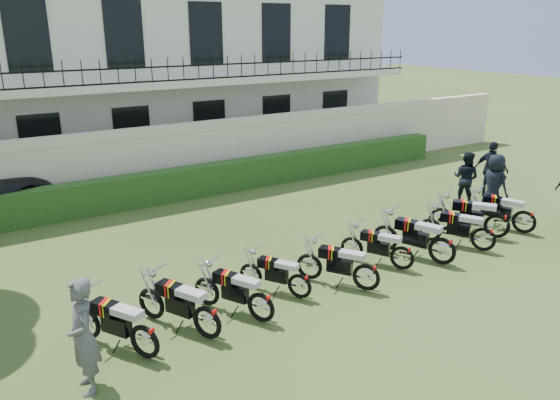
{
  "coord_description": "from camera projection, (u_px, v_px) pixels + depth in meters",
  "views": [
    {
      "loc": [
        -7.26,
        -8.87,
        5.42
      ],
      "look_at": [
        -0.11,
        2.44,
        1.11
      ],
      "focal_mm": 35.0,
      "sensor_mm": 36.0,
      "label": 1
    }
  ],
  "objects": [
    {
      "name": "officer_4",
      "position": [
        466.0,
        178.0,
        17.07
      ],
      "size": [
        0.85,
        0.97,
        1.68
      ],
      "primitive_type": "imported",
      "rotation": [
        0.0,
        0.0,
        1.88
      ],
      "color": "black",
      "rests_on": "ground"
    },
    {
      "name": "motorcycle_8",
      "position": [
        498.0,
        220.0,
        14.29
      ],
      "size": [
        1.3,
        1.76,
        1.14
      ],
      "rotation": [
        0.0,
        0.0,
        0.62
      ],
      "color": "black",
      "rests_on": "ground"
    },
    {
      "name": "motorcycle_4",
      "position": [
        367.0,
        271.0,
        11.47
      ],
      "size": [
        1.1,
        1.65,
        1.04
      ],
      "rotation": [
        0.0,
        0.0,
        0.57
      ],
      "color": "black",
      "rests_on": "ground"
    },
    {
      "name": "motorcycle_3",
      "position": [
        300.0,
        280.0,
        11.16
      ],
      "size": [
        0.94,
        1.49,
        0.92
      ],
      "rotation": [
        0.0,
        0.0,
        0.54
      ],
      "color": "black",
      "rests_on": "ground"
    },
    {
      "name": "motorcycle_7",
      "position": [
        484.0,
        234.0,
        13.49
      ],
      "size": [
        1.0,
        1.77,
        1.06
      ],
      "rotation": [
        0.0,
        0.0,
        0.48
      ],
      "color": "black",
      "rests_on": "ground"
    },
    {
      "name": "motorcycle_1",
      "position": [
        207.0,
        315.0,
        9.69
      ],
      "size": [
        1.0,
        1.82,
        1.08
      ],
      "rotation": [
        0.0,
        0.0,
        0.46
      ],
      "color": "black",
      "rests_on": "ground"
    },
    {
      "name": "hedge",
      "position": [
        233.0,
        175.0,
        18.63
      ],
      "size": [
        18.0,
        0.6,
        1.0
      ],
      "primitive_type": "cube",
      "color": "#1D3F16",
      "rests_on": "ground"
    },
    {
      "name": "ground",
      "position": [
        341.0,
        273.0,
        12.49
      ],
      "size": [
        100.0,
        100.0,
        0.0
      ],
      "primitive_type": "plane",
      "color": "#395220",
      "rests_on": "ground"
    },
    {
      "name": "officer_5",
      "position": [
        491.0,
        170.0,
        17.73
      ],
      "size": [
        0.76,
        1.16,
        1.84
      ],
      "primitive_type": "imported",
      "rotation": [
        0.0,
        0.0,
        1.88
      ],
      "color": "black",
      "rests_on": "ground"
    },
    {
      "name": "motorcycle_6",
      "position": [
        443.0,
        244.0,
        12.71
      ],
      "size": [
        0.97,
        1.98,
        1.15
      ],
      "rotation": [
        0.0,
        0.0,
        0.39
      ],
      "color": "black",
      "rests_on": "ground"
    },
    {
      "name": "building",
      "position": [
        134.0,
        68.0,
        22.58
      ],
      "size": [
        20.4,
        9.6,
        7.4
      ],
      "color": "silver",
      "rests_on": "ground"
    },
    {
      "name": "motorcycle_0",
      "position": [
        144.0,
        334.0,
        9.11
      ],
      "size": [
        1.06,
        1.73,
        1.06
      ],
      "rotation": [
        0.0,
        0.0,
        0.53
      ],
      "color": "black",
      "rests_on": "ground"
    },
    {
      "name": "officer_3",
      "position": [
        494.0,
        185.0,
        16.09
      ],
      "size": [
        0.62,
        0.92,
        1.83
      ],
      "primitive_type": "imported",
      "rotation": [
        0.0,
        0.0,
        1.53
      ],
      "color": "black",
      "rests_on": "ground"
    },
    {
      "name": "motorcycle_5",
      "position": [
        402.0,
        252.0,
        12.47
      ],
      "size": [
        0.96,
        1.61,
        0.98
      ],
      "rotation": [
        0.0,
        0.0,
        0.51
      ],
      "color": "black",
      "rests_on": "ground"
    },
    {
      "name": "motorcycle_9",
      "position": [
        525.0,
        216.0,
        14.65
      ],
      "size": [
        0.9,
        1.9,
        1.09
      ],
      "rotation": [
        0.0,
        0.0,
        0.38
      ],
      "color": "black",
      "rests_on": "ground"
    },
    {
      "name": "inspector",
      "position": [
        83.0,
        336.0,
        8.22
      ],
      "size": [
        0.45,
        0.69,
        1.87
      ],
      "primitive_type": "imported",
      "rotation": [
        0.0,
        0.0,
        -1.58
      ],
      "color": "slate",
      "rests_on": "ground"
    },
    {
      "name": "perimeter_wall",
      "position": [
        195.0,
        155.0,
        18.56
      ],
      "size": [
        30.0,
        0.35,
        2.3
      ],
      "color": "beige",
      "rests_on": "ground"
    },
    {
      "name": "motorcycle_2",
      "position": [
        261.0,
        300.0,
        10.25
      ],
      "size": [
        0.96,
        1.72,
        1.03
      ],
      "rotation": [
        0.0,
        0.0,
        0.47
      ],
      "color": "black",
      "rests_on": "ground"
    }
  ]
}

